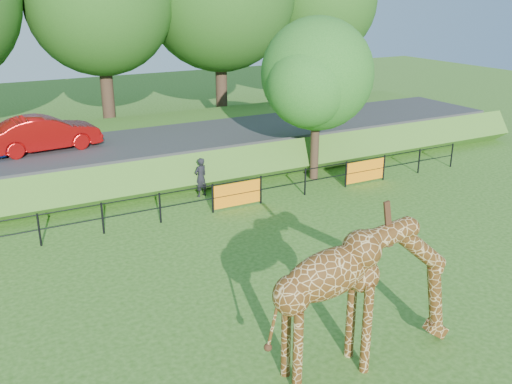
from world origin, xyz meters
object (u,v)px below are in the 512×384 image
visitor (201,177)px  tree_east (319,78)px  giraffe (366,295)px  car_red (45,133)px

visitor → tree_east: size_ratio=0.23×
giraffe → visitor: 11.56m
giraffe → tree_east: bearing=65.2°
giraffe → visitor: size_ratio=2.94×
car_red → tree_east: size_ratio=0.65×
visitor → tree_east: 6.32m
tree_east → giraffe: bearing=-119.7°
car_red → visitor: bearing=-138.3°
visitor → tree_east: tree_east is taller
car_red → visitor: car_red is taller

